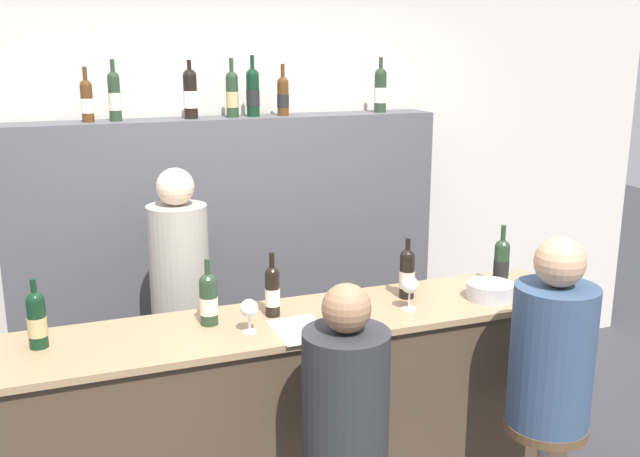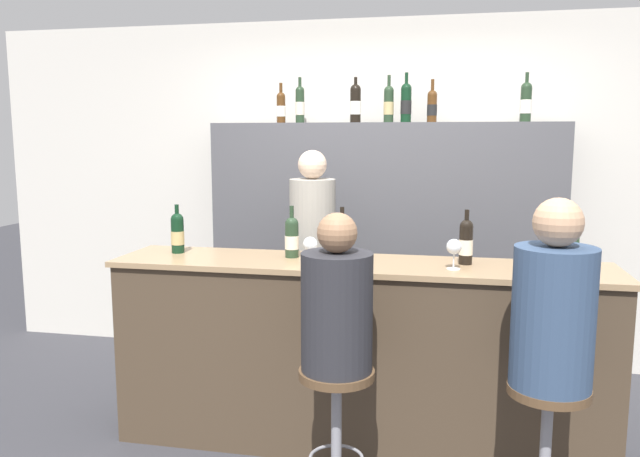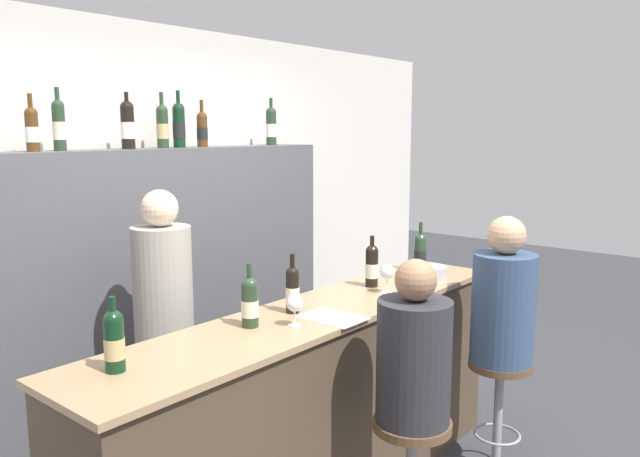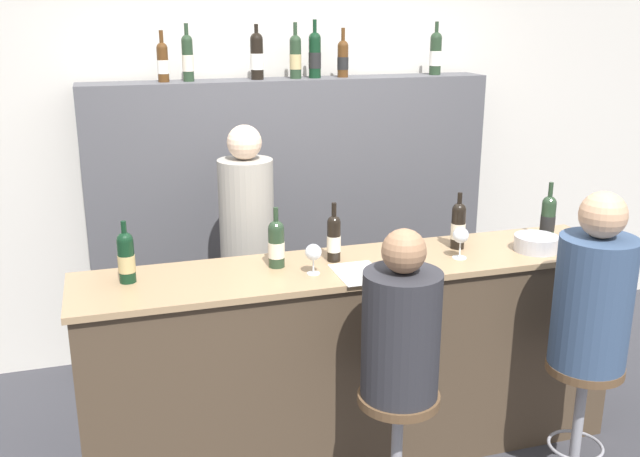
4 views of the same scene
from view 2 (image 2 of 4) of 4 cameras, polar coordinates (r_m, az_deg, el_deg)
The scene contains 24 objects.
wall_back at distance 4.82m, azimuth 6.06°, elevation 3.25°, with size 6.40×0.05×2.60m.
bar_counter at distance 3.54m, azimuth 3.50°, elevation -11.44°, with size 2.72×0.54×1.05m.
back_bar_cabinet at distance 4.65m, azimuth 5.72°, elevation -1.74°, with size 2.55×0.28×1.83m.
wine_bottle_counter_0 at distance 3.75m, azimuth -12.90°, elevation -0.36°, with size 0.08×0.08×0.29m.
wine_bottle_counter_1 at distance 3.52m, azimuth -2.59°, elevation -0.76°, with size 0.08×0.08×0.29m.
wine_bottle_counter_2 at distance 3.46m, azimuth 2.02°, elevation -0.89°, with size 0.07×0.07×0.29m.
wine_bottle_counter_3 at distance 3.42m, azimuth 13.20°, elevation -1.16°, with size 0.07×0.07×0.29m.
wine_bottle_counter_4 at distance 3.47m, azimuth 22.01°, elevation -1.42°, with size 0.08×0.08×0.31m.
wine_bottle_backbar_0 at distance 4.72m, azimuth -3.58°, elevation 11.02°, with size 0.07×0.07×0.29m.
wine_bottle_backbar_1 at distance 4.69m, azimuth -1.84°, elevation 11.30°, with size 0.07×0.07×0.33m.
wine_bottle_backbar_2 at distance 4.61m, azimuth 3.26°, elevation 11.37°, with size 0.08×0.08×0.32m.
wine_bottle_backbar_3 at distance 4.58m, azimuth 6.30°, elevation 11.28°, with size 0.07×0.07×0.33m.
wine_bottle_backbar_4 at distance 4.57m, azimuth 7.87°, elevation 11.35°, with size 0.08×0.08×0.35m.
wine_bottle_backbar_5 at distance 4.56m, azimuth 10.21°, elevation 11.00°, with size 0.07×0.07×0.30m.
wine_bottle_backbar_6 at distance 4.59m, azimuth 18.31°, elevation 10.95°, with size 0.08×0.08×0.33m.
wine_glass_0 at distance 3.35m, azimuth -0.89°, elevation -1.48°, with size 0.08×0.08×0.15m.
wine_glass_1 at distance 3.27m, azimuth 12.16°, elevation -1.72°, with size 0.08×0.08×0.16m.
metal_bowl at distance 3.31m, azimuth 19.58°, elevation -3.21°, with size 0.22×0.22×0.08m.
tasting_menu at distance 3.27m, azimuth 2.38°, elevation -3.51°, with size 0.21×0.30×0.00m.
bar_stool_left at distance 3.03m, azimuth 1.52°, elevation -15.36°, with size 0.36×0.36×0.66m.
guest_seated_left at distance 2.87m, azimuth 1.55°, elevation -6.99°, with size 0.33×0.33×0.74m.
bar_stool_right at distance 3.02m, azimuth 20.06°, elevation -15.92°, with size 0.36×0.36×0.66m.
guest_seated_right at distance 2.86m, azimuth 20.56°, elevation -6.76°, with size 0.35×0.35×0.82m.
bartender at distance 4.20m, azimuth -0.68°, elevation -4.84°, with size 0.30×0.30×1.64m.
Camera 2 is at (0.46, -3.05, 1.73)m, focal length 35.00 mm.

